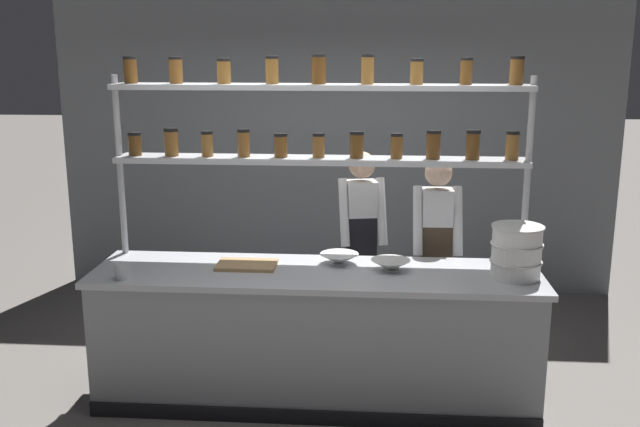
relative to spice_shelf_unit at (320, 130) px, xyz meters
The scene contains 11 objects.
ground_plane 1.85m from the spice_shelf_unit, 90.74° to the right, with size 40.00×40.00×0.00m, color slate.
back_wall 2.05m from the spice_shelf_unit, 90.12° to the left, with size 5.39×0.12×3.05m, color gray.
prep_counter 1.40m from the spice_shelf_unit, 90.74° to the right, with size 2.99×0.76×0.92m.
spice_shelf_unit is the anchor object (origin of this frame).
chef_left 1.06m from the spice_shelf_unit, 59.98° to the left, with size 0.40×0.32×1.60m.
chef_center 1.29m from the spice_shelf_unit, 20.64° to the left, with size 0.37×0.29×1.58m.
container_stack 1.53m from the spice_shelf_unit, 15.87° to the right, with size 0.33×0.33×0.35m.
cutting_board 1.05m from the spice_shelf_unit, 150.67° to the right, with size 0.40×0.26×0.02m.
prep_bowl_near_left 1.03m from the spice_shelf_unit, 29.24° to the right, with size 0.26×0.26×0.07m.
prep_bowl_center_front 0.89m from the spice_shelf_unit, 48.13° to the right, with size 0.27×0.27×0.07m.
serving_cup_front 1.61m from the spice_shelf_unit, 153.91° to the right, with size 0.07×0.07×0.11m.
Camera 1 is at (0.37, -4.51, 2.38)m, focal length 40.00 mm.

